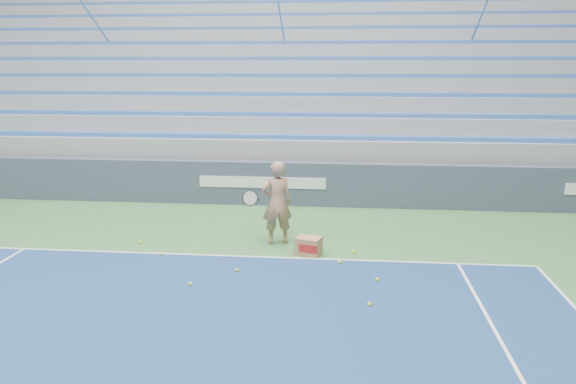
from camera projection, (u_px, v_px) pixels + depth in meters
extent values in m
cube|color=white|center=(233.00, 256.00, 10.49)|extent=(10.97, 0.05, 0.00)
cube|color=#3A4358|center=(263.00, 183.00, 14.24)|extent=(30.00, 0.30, 1.10)
cube|color=white|center=(262.00, 182.00, 14.08)|extent=(3.20, 0.02, 0.28)
cube|color=gray|center=(283.00, 154.00, 18.65)|extent=(30.00, 8.50, 1.10)
cube|color=gray|center=(283.00, 130.00, 18.47)|extent=(30.00, 8.50, 0.50)
cube|color=#315FB3|center=(266.00, 136.00, 14.65)|extent=(29.60, 0.42, 0.11)
cube|color=gray|center=(284.00, 114.00, 18.77)|extent=(30.00, 7.65, 0.50)
cube|color=#315FB3|center=(270.00, 114.00, 15.36)|extent=(29.60, 0.42, 0.11)
cube|color=gray|center=(285.00, 98.00, 19.07)|extent=(30.00, 6.80, 0.50)
cube|color=#315FB3|center=(274.00, 94.00, 16.07)|extent=(29.60, 0.42, 0.11)
cube|color=gray|center=(286.00, 83.00, 19.37)|extent=(30.00, 5.95, 0.50)
cube|color=#315FB3|center=(278.00, 75.00, 16.78)|extent=(29.60, 0.42, 0.11)
cube|color=gray|center=(288.00, 68.00, 19.66)|extent=(30.00, 5.10, 0.50)
cube|color=#315FB3|center=(281.00, 58.00, 17.49)|extent=(29.60, 0.42, 0.11)
cube|color=gray|center=(289.00, 53.00, 19.96)|extent=(30.00, 4.25, 0.50)
cube|color=#315FB3|center=(284.00, 43.00, 18.20)|extent=(29.60, 0.42, 0.11)
cube|color=gray|center=(290.00, 39.00, 20.26)|extent=(30.00, 3.40, 0.50)
cube|color=#315FB3|center=(286.00, 28.00, 18.91)|extent=(29.60, 0.42, 0.11)
cube|color=gray|center=(291.00, 26.00, 20.56)|extent=(30.00, 2.55, 0.50)
cube|color=#315FB3|center=(289.00, 15.00, 19.62)|extent=(29.60, 0.42, 0.11)
cube|color=gray|center=(292.00, 12.00, 20.86)|extent=(30.00, 1.70, 0.50)
cube|color=#315FB3|center=(291.00, 2.00, 20.33)|extent=(29.60, 0.42, 0.11)
cube|color=gray|center=(295.00, 59.00, 22.36)|extent=(31.00, 0.40, 7.30)
cylinder|color=#3474B6|center=(100.00, 29.00, 18.32)|extent=(0.05, 8.53, 5.04)
cylinder|color=#3474B6|center=(282.00, 28.00, 17.73)|extent=(0.05, 8.53, 5.04)
cylinder|color=#3474B6|center=(477.00, 27.00, 17.15)|extent=(0.05, 8.53, 5.04)
imported|color=tan|center=(277.00, 203.00, 11.09)|extent=(0.70, 0.57, 1.67)
cylinder|color=black|center=(258.00, 200.00, 10.86)|extent=(0.12, 0.27, 0.08)
cylinder|color=beige|center=(250.00, 198.00, 10.57)|extent=(0.29, 0.16, 0.28)
torus|color=black|center=(250.00, 198.00, 10.57)|extent=(0.31, 0.18, 0.30)
cube|color=#A0754D|center=(309.00, 246.00, 10.57)|extent=(0.53, 0.45, 0.34)
cube|color=#B21E19|center=(308.00, 249.00, 10.40)|extent=(0.35, 0.11, 0.15)
sphere|color=#CCF131|center=(370.00, 304.00, 8.35)|extent=(0.07, 0.07, 0.07)
sphere|color=#CCF131|center=(354.00, 251.00, 10.67)|extent=(0.07, 0.07, 0.07)
sphere|color=#CCF131|center=(140.00, 242.00, 11.22)|extent=(0.07, 0.07, 0.07)
sphere|color=#CCF131|center=(237.00, 270.00, 9.71)|extent=(0.07, 0.07, 0.07)
sphere|color=#CCF131|center=(161.00, 254.00, 10.55)|extent=(0.07, 0.07, 0.07)
sphere|color=#CCF131|center=(190.00, 284.00, 9.12)|extent=(0.07, 0.07, 0.07)
sphere|color=#CCF131|center=(340.00, 262.00, 10.09)|extent=(0.07, 0.07, 0.07)
sphere|color=#CCF131|center=(377.00, 279.00, 9.30)|extent=(0.07, 0.07, 0.07)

